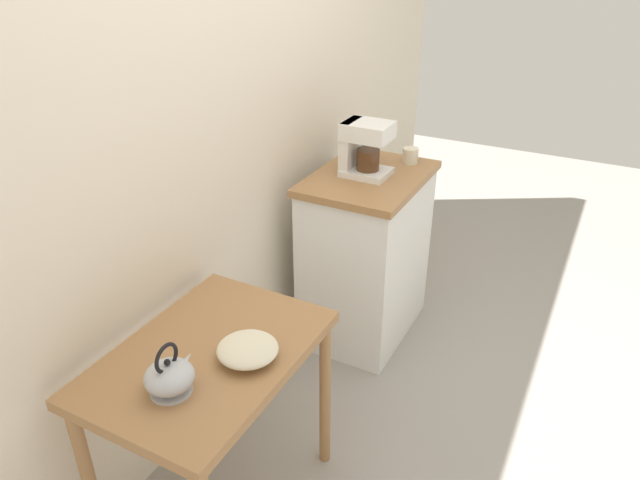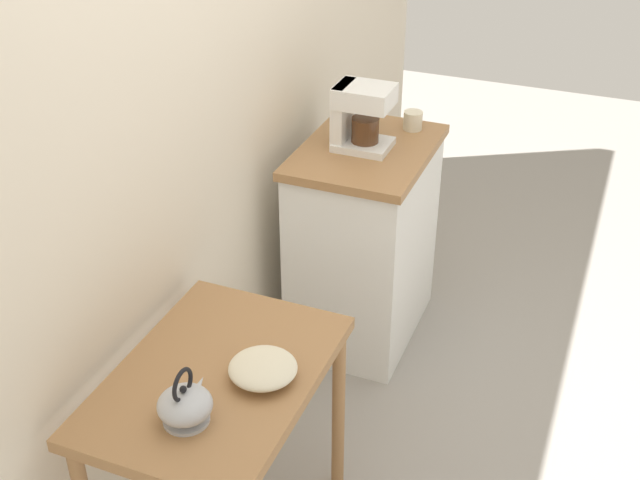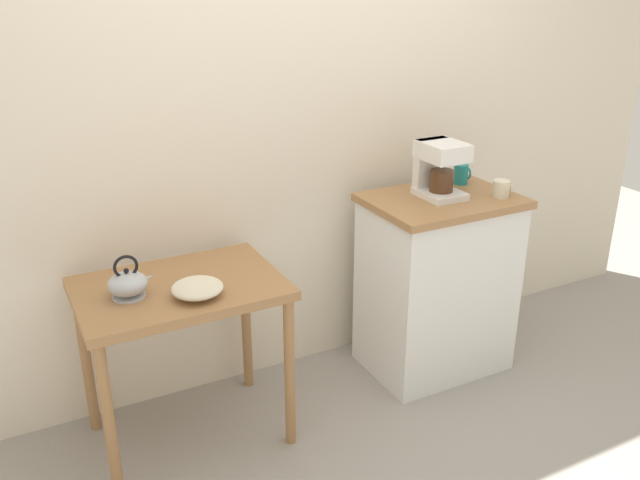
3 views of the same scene
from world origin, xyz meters
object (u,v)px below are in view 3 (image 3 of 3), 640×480
coffee_maker (438,166)px  mug_small_cream (502,189)px  teakettle (128,284)px  mug_dark_teal (461,174)px  bowl_stoneware (197,288)px

coffee_maker → mug_small_cream: bearing=-31.0°
teakettle → mug_dark_teal: (1.68, 0.14, 0.17)m
coffee_maker → mug_dark_teal: 0.26m
bowl_stoneware → mug_dark_teal: size_ratio=2.03×
teakettle → mug_dark_teal: size_ratio=1.87×
teakettle → mug_dark_teal: mug_dark_teal is taller
bowl_stoneware → mug_small_cream: mug_small_cream is taller
bowl_stoneware → teakettle: teakettle is taller
bowl_stoneware → mug_dark_teal: mug_dark_teal is taller
coffee_maker → mug_small_cream: (0.26, -0.15, -0.10)m
mug_small_cream → mug_dark_teal: bearing=98.6°
teakettle → mug_small_cream: (1.72, -0.11, 0.16)m
coffee_maker → teakettle: bearing=-178.2°
teakettle → coffee_maker: bearing=1.8°
bowl_stoneware → mug_small_cream: bearing=0.3°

